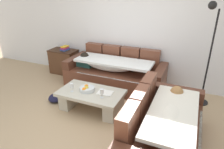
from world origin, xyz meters
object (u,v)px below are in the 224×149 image
(couch_near_window, at_px, (163,130))
(side_cabinet, at_px, (64,62))
(fruit_bowl, at_px, (87,89))
(couch_along_wall, at_px, (114,73))
(wine_glass_near_left, at_px, (72,86))
(crumpled_garment, at_px, (57,97))
(open_magazine, at_px, (105,93))
(book_stack_on_cabinet, at_px, (65,48))
(coffee_table, at_px, (91,98))
(floor_lamp, at_px, (208,50))
(wine_glass_near_right, at_px, (102,92))

(couch_near_window, height_order, side_cabinet, couch_near_window)
(fruit_bowl, bearing_deg, couch_along_wall, 84.60)
(fruit_bowl, bearing_deg, couch_near_window, -18.70)
(wine_glass_near_left, relative_size, side_cabinet, 0.23)
(fruit_bowl, xyz_separation_m, crumpled_garment, (-0.75, 0.02, -0.36))
(couch_near_window, bearing_deg, side_cabinet, 58.65)
(open_magazine, height_order, book_stack_on_cabinet, book_stack_on_cabinet)
(coffee_table, bearing_deg, couch_near_window, -19.71)
(couch_along_wall, bearing_deg, side_cabinet, 171.67)
(wine_glass_near_left, height_order, book_stack_on_cabinet, book_stack_on_cabinet)
(couch_along_wall, height_order, book_stack_on_cabinet, couch_along_wall)
(couch_along_wall, distance_m, couch_near_window, 2.11)
(couch_along_wall, distance_m, side_cabinet, 1.57)
(book_stack_on_cabinet, relative_size, floor_lamp, 0.13)
(fruit_bowl, xyz_separation_m, wine_glass_near_left, (-0.24, -0.14, 0.08))
(wine_glass_near_left, distance_m, side_cabinet, 1.89)
(crumpled_garment, bearing_deg, floor_lamp, 20.91)
(couch_along_wall, xyz_separation_m, couch_near_window, (1.41, -1.58, 0.00))
(side_cabinet, xyz_separation_m, floor_lamp, (3.40, -0.24, 0.80))
(fruit_bowl, relative_size, crumpled_garment, 0.70)
(book_stack_on_cabinet, bearing_deg, fruit_bowl, -43.06)
(wine_glass_near_left, xyz_separation_m, book_stack_on_cabinet, (-1.15, 1.43, 0.20))
(couch_near_window, height_order, coffee_table, couch_near_window)
(coffee_table, distance_m, open_magazine, 0.31)
(coffee_table, distance_m, wine_glass_near_right, 0.40)
(coffee_table, bearing_deg, book_stack_on_cabinet, 138.61)
(couch_along_wall, relative_size, book_stack_on_cabinet, 8.99)
(floor_lamp, bearing_deg, wine_glass_near_left, -151.44)
(couch_along_wall, xyz_separation_m, wine_glass_near_left, (-0.34, -1.20, 0.16))
(coffee_table, relative_size, floor_lamp, 0.62)
(couch_along_wall, xyz_separation_m, book_stack_on_cabinet, (-1.49, 0.23, 0.36))
(wine_glass_near_right, distance_m, book_stack_on_cabinet, 2.26)
(couch_along_wall, bearing_deg, coffee_table, -90.86)
(open_magazine, bearing_deg, book_stack_on_cabinet, 140.75)
(wine_glass_near_right, bearing_deg, wine_glass_near_left, -178.23)
(book_stack_on_cabinet, bearing_deg, couch_along_wall, -8.83)
(couch_along_wall, height_order, crumpled_garment, couch_along_wall)
(wine_glass_near_left, xyz_separation_m, crumpled_garment, (-0.51, 0.16, -0.44))
(side_cabinet, height_order, crumpled_garment, side_cabinet)
(fruit_bowl, distance_m, open_magazine, 0.35)
(fruit_bowl, xyz_separation_m, side_cabinet, (-1.45, 1.29, -0.10))
(book_stack_on_cabinet, xyz_separation_m, crumpled_garment, (0.64, -1.27, -0.64))
(coffee_table, height_order, fruit_bowl, fruit_bowl)
(couch_near_window, height_order, open_magazine, couch_near_window)
(couch_near_window, bearing_deg, wine_glass_near_right, 70.96)
(couch_along_wall, distance_m, wine_glass_near_left, 1.26)
(fruit_bowl, distance_m, side_cabinet, 1.95)
(couch_along_wall, bearing_deg, wine_glass_near_right, -77.29)
(coffee_table, height_order, floor_lamp, floor_lamp)
(fruit_bowl, xyz_separation_m, open_magazine, (0.35, 0.06, -0.04))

